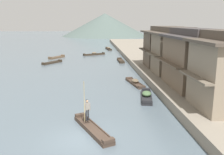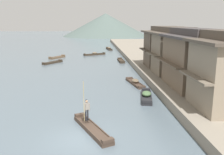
% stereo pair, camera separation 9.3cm
% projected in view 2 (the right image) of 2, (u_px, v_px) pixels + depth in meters
% --- Properties ---
extents(ground_plane, '(400.00, 400.00, 0.00)m').
position_uv_depth(ground_plane, '(80.00, 139.00, 16.40)').
color(ground_plane, slate).
extents(riverbank_right, '(18.00, 110.00, 0.88)m').
position_uv_depth(riverbank_right, '(177.00, 61.00, 46.67)').
color(riverbank_right, gray).
rests_on(riverbank_right, ground).
extents(boat_foreground_poled, '(2.90, 5.14, 0.49)m').
position_uv_depth(boat_foreground_poled, '(92.00, 129.00, 17.60)').
color(boat_foreground_poled, '#423328').
rests_on(boat_foreground_poled, ground).
extents(boatman_person, '(0.45, 0.46, 3.04)m').
position_uv_depth(boatman_person, '(86.00, 107.00, 18.12)').
color(boatman_person, black).
rests_on(boatman_person, boat_foreground_poled).
extents(boat_moored_nearest, '(1.84, 4.66, 0.79)m').
position_uv_depth(boat_moored_nearest, '(146.00, 96.00, 25.04)').
color(boat_moored_nearest, '#232326').
rests_on(boat_moored_nearest, ground).
extents(boat_moored_second, '(5.22, 3.18, 0.71)m').
position_uv_depth(boat_moored_second, '(95.00, 54.00, 58.04)').
color(boat_moored_second, '#33281E').
rests_on(boat_moored_second, ground).
extents(boat_moored_third, '(1.08, 4.73, 0.48)m').
position_uv_depth(boat_moored_third, '(121.00, 61.00, 48.55)').
color(boat_moored_third, '#33281E').
rests_on(boat_moored_third, ground).
extents(boat_moored_far, '(1.58, 5.81, 0.73)m').
position_uv_depth(boat_moored_far, '(109.00, 49.00, 69.71)').
color(boat_moored_far, '#33281E').
rests_on(boat_moored_far, ground).
extents(boat_midriver_drifting, '(3.19, 4.11, 0.55)m').
position_uv_depth(boat_midriver_drifting, '(57.00, 57.00, 53.06)').
color(boat_midriver_drifting, brown).
rests_on(boat_midriver_drifting, ground).
extents(boat_midriver_upstream, '(3.41, 4.19, 0.44)m').
position_uv_depth(boat_midriver_upstream, '(53.00, 63.00, 46.54)').
color(boat_midriver_upstream, '#33281E').
rests_on(boat_midriver_upstream, ground).
extents(boat_upstream_distant, '(1.81, 5.17, 0.67)m').
position_uv_depth(boat_upstream_distant, '(135.00, 82.00, 30.92)').
color(boat_upstream_distant, '#423328').
rests_on(boat_upstream_distant, ground).
extents(house_waterfront_second, '(5.51, 7.98, 6.14)m').
position_uv_depth(house_waterfront_second, '(192.00, 59.00, 25.78)').
color(house_waterfront_second, '#75604C').
rests_on(house_waterfront_second, riverbank_right).
extents(house_waterfront_tall, '(6.54, 5.75, 6.14)m').
position_uv_depth(house_waterfront_tall, '(175.00, 51.00, 32.69)').
color(house_waterfront_tall, '#7F705B').
rests_on(house_waterfront_tall, riverbank_right).
extents(house_waterfront_narrow, '(7.06, 5.55, 6.14)m').
position_uv_depth(house_waterfront_narrow, '(165.00, 47.00, 38.01)').
color(house_waterfront_narrow, brown).
rests_on(house_waterfront_narrow, riverbank_right).
extents(hill_far_west, '(46.29, 46.29, 12.21)m').
position_uv_depth(hill_far_west, '(106.00, 25.00, 134.58)').
color(hill_far_west, '#4C5B56').
rests_on(hill_far_west, ground).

